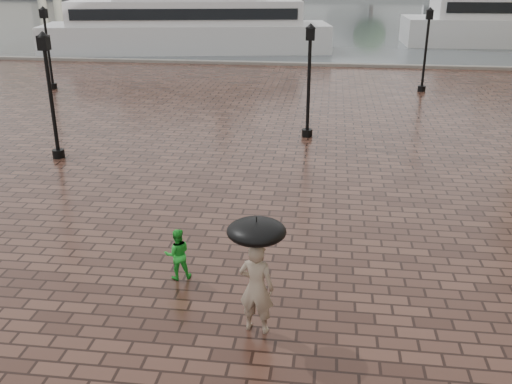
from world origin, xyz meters
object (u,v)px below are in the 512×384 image
street_lamps (216,64)px  adult_pedestrian (256,288)px  child_pedestrian (178,254)px  ferry_near (187,23)px

street_lamps → adult_pedestrian: (4.15, -17.21, -1.38)m
child_pedestrian → ferry_near: (-8.51, 35.70, 1.66)m
street_lamps → child_pedestrian: (2.13, -15.45, -1.72)m
adult_pedestrian → ferry_near: bearing=-63.3°
child_pedestrian → adult_pedestrian: bearing=119.2°
ferry_near → child_pedestrian: bearing=-86.9°
child_pedestrian → street_lamps: bearing=-102.0°
street_lamps → child_pedestrian: bearing=-82.1°
street_lamps → ferry_near: 21.23m
adult_pedestrian → ferry_near: ferry_near is taller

